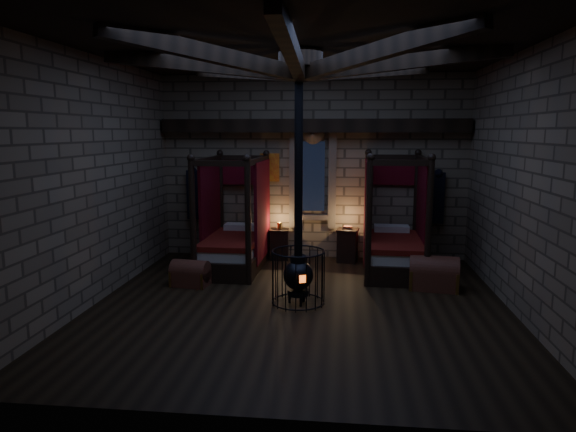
# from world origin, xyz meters

# --- Properties ---
(room) EXTENTS (7.02, 7.02, 4.29)m
(room) POSITION_xyz_m (-0.00, 0.09, 3.74)
(room) COLOR black
(room) RESTS_ON ground
(bed_left) EXTENTS (1.24, 2.30, 2.38)m
(bed_left) POSITION_xyz_m (-1.61, 2.30, 0.59)
(bed_left) COLOR black
(bed_left) RESTS_ON ground
(bed_right) EXTENTS (1.29, 2.35, 2.41)m
(bed_right) POSITION_xyz_m (1.77, 2.41, 0.60)
(bed_right) COLOR black
(bed_right) RESTS_ON ground
(trunk_left) EXTENTS (0.75, 0.53, 0.51)m
(trunk_left) POSITION_xyz_m (-2.18, 0.92, 0.23)
(trunk_left) COLOR brown
(trunk_left) RESTS_ON ground
(trunk_right) EXTENTS (0.96, 0.69, 0.65)m
(trunk_right) POSITION_xyz_m (2.42, 1.20, 0.29)
(trunk_right) COLOR brown
(trunk_right) RESTS_ON ground
(nightstand_left) EXTENTS (0.47, 0.45, 0.86)m
(nightstand_left) POSITION_xyz_m (-0.74, 3.15, 0.36)
(nightstand_left) COLOR black
(nightstand_left) RESTS_ON ground
(nightstand_right) EXTENTS (0.53, 0.51, 0.82)m
(nightstand_right) POSITION_xyz_m (0.82, 3.08, 0.38)
(nightstand_right) COLOR black
(nightstand_right) RESTS_ON ground
(stove) EXTENTS (0.91, 0.91, 4.05)m
(stove) POSITION_xyz_m (-0.03, 0.09, 0.59)
(stove) COLOR black
(stove) RESTS_ON ground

